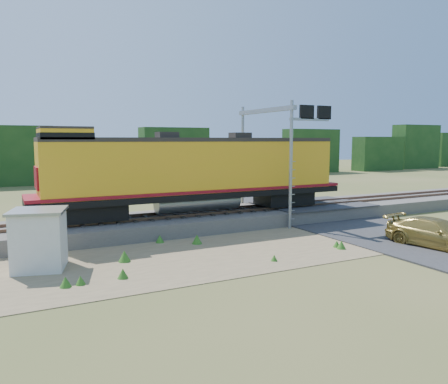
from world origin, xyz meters
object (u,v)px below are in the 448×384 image
shed (39,239)px  signal_gantry (276,134)px  locomotive (194,171)px  car (436,233)px

shed → signal_gantry: (13.90, 4.23, 4.26)m
locomotive → car: 13.08m
locomotive → signal_gantry: bearing=-7.4°
locomotive → signal_gantry: size_ratio=2.54×
shed → signal_gantry: size_ratio=0.34×
shed → locomotive: bearing=44.4°
shed → car: 17.77m
locomotive → shed: bearing=-150.6°
locomotive → shed: (-8.70, -4.91, -2.11)m
car → signal_gantry: bearing=99.7°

